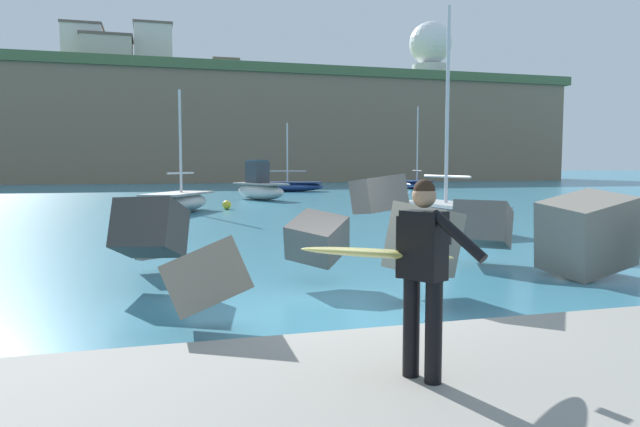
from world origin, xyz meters
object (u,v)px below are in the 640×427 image
object	(u,v)px
mooring_buoy_outer	(377,191)
station_building_annex	(224,74)
boat_near_centre	(416,184)
mooring_buoy_middle	(227,205)
radar_dome	(430,51)
boat_mid_right	(292,186)
station_building_west	(153,47)
boat_mid_left	(260,187)
boat_mid_centre	(178,201)
station_building_central	(107,52)
boat_near_left	(451,214)
surfer_with_board	(411,263)
station_building_east	(83,46)

from	to	relation	value
mooring_buoy_outer	station_building_annex	xyz separation A→B (m)	(-4.53, 56.27, 16.68)
boat_near_centre	mooring_buoy_middle	world-z (taller)	boat_near_centre
radar_dome	station_building_annex	xyz separation A→B (m)	(-30.78, 11.93, -3.11)
mooring_buoy_middle	boat_mid_right	bearing A→B (deg)	67.59
station_building_west	radar_dome	bearing A→B (deg)	2.48
boat_mid_left	boat_mid_right	world-z (taller)	boat_mid_right
radar_dome	station_building_west	world-z (taller)	radar_dome
boat_mid_centre	mooring_buoy_outer	xyz separation A→B (m)	(14.96, 13.12, -0.28)
boat_mid_left	boat_mid_right	xyz separation A→B (m)	(4.69, 11.11, -0.33)
mooring_buoy_outer	boat_mid_centre	bearing A→B (deg)	-138.75
station_building_west	station_building_annex	bearing A→B (deg)	51.38
boat_mid_right	mooring_buoy_middle	xyz separation A→B (m)	(-7.66, -18.58, -0.23)
boat_mid_left	station_building_west	xyz separation A→B (m)	(-5.85, 47.13, 17.17)
boat_near_centre	station_building_annex	world-z (taller)	station_building_annex
boat_mid_left	station_building_central	xyz separation A→B (m)	(-11.64, 46.27, 16.10)
station_building_west	station_building_central	world-z (taller)	station_building_west
boat_near_left	mooring_buoy_middle	size ratio (longest dim) A/B	16.79
boat_near_left	boat_mid_left	size ratio (longest dim) A/B	1.49
boat_near_centre	station_building_central	xyz separation A→B (m)	(-28.56, 32.92, 16.42)
surfer_with_board	station_building_east	bearing A→B (deg)	97.51
mooring_buoy_middle	radar_dome	distance (m)	71.29
mooring_buoy_outer	surfer_with_board	bearing A→B (deg)	-111.11
boat_mid_centre	station_building_annex	world-z (taller)	station_building_annex
boat_near_centre	station_building_annex	bearing A→B (deg)	103.95
surfer_with_board	boat_near_left	xyz separation A→B (m)	(7.38, 12.79, -0.76)
radar_dome	boat_mid_left	bearing A→B (deg)	-126.26
surfer_with_board	station_building_annex	world-z (taller)	station_building_annex
station_building_east	boat_mid_right	bearing A→B (deg)	-61.83
boat_near_centre	station_building_east	xyz separation A→B (m)	(-31.59, 33.91, 17.16)
boat_mid_centre	station_building_west	world-z (taller)	station_building_west
surfer_with_board	station_building_central	xyz separation A→B (m)	(-7.36, 77.76, 15.61)
boat_near_centre	station_building_annex	size ratio (longest dim) A/B	0.90
station_building_west	mooring_buoy_outer	bearing A→B (deg)	-69.98
boat_near_left	radar_dome	bearing A→B (deg)	64.12
station_building_central	station_building_annex	size ratio (longest dim) A/B	0.78
boat_near_left	mooring_buoy_middle	xyz separation A→B (m)	(-6.06, 11.23, -0.30)
boat_mid_left	station_building_annex	distance (m)	63.16
station_building_west	station_building_annex	xyz separation A→B (m)	(10.97, 13.73, -1.06)
surfer_with_board	boat_near_centre	distance (m)	49.60
boat_mid_right	station_building_west	xyz separation A→B (m)	(-10.54, 36.01, 17.50)
boat_mid_centre	mooring_buoy_outer	distance (m)	19.90
mooring_buoy_middle	mooring_buoy_outer	size ratio (longest dim) A/B	1.00
radar_dome	station_building_west	xyz separation A→B (m)	(-41.75, -1.81, -2.05)
surfer_with_board	station_building_west	world-z (taller)	station_building_west
boat_near_centre	boat_mid_right	xyz separation A→B (m)	(-12.23, -2.24, -0.01)
station_building_east	mooring_buoy_outer	bearing A→B (deg)	-60.32
boat_near_left	boat_mid_left	xyz separation A→B (m)	(-3.09, 18.70, 0.26)
boat_mid_right	mooring_buoy_outer	bearing A→B (deg)	-52.77
boat_near_left	boat_mid_centre	xyz separation A→B (m)	(-8.40, 10.17, -0.02)
boat_mid_right	mooring_buoy_outer	world-z (taller)	boat_mid_right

